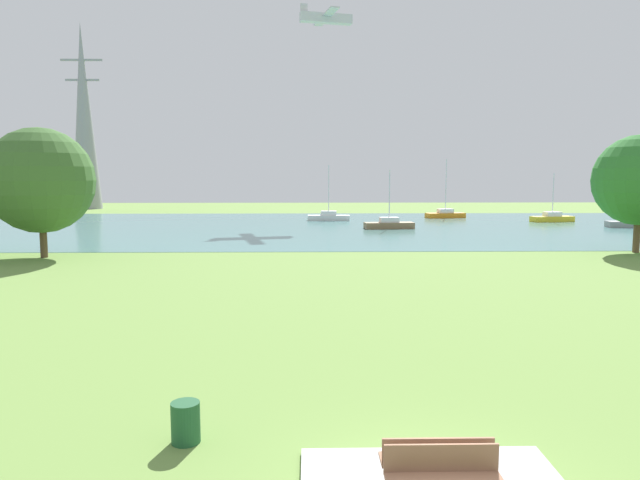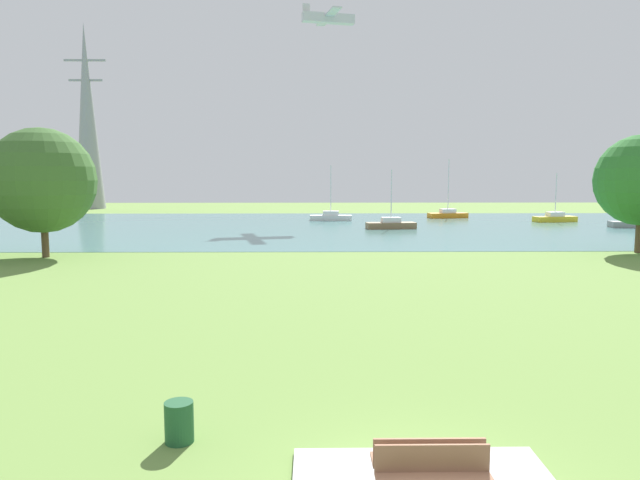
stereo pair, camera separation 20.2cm
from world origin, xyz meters
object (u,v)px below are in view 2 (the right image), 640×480
object	(u,v)px
sailboat_yellow	(555,218)
sailboat_orange	(448,214)
sailboat_white	(331,217)
bench_facing_water	(427,464)
litter_bin	(179,422)
sailboat_gray	(635,223)
tree_east_near	(42,181)
sailboat_brown	(391,224)
electricity_pylon	(87,117)
light_aircraft	(328,18)

from	to	relation	value
sailboat_yellow	sailboat_orange	bearing A→B (deg)	149.98
sailboat_yellow	sailboat_white	world-z (taller)	sailboat_white
bench_facing_water	sailboat_orange	world-z (taller)	sailboat_orange
bench_facing_water	sailboat_yellow	distance (m)	60.64
sailboat_orange	litter_bin	bearing A→B (deg)	-108.00
bench_facing_water	sailboat_yellow	bearing A→B (deg)	65.18
sailboat_yellow	sailboat_gray	xyz separation A→B (m)	(4.94, -7.35, 0.00)
sailboat_yellow	tree_east_near	bearing A→B (deg)	-148.10
litter_bin	sailboat_gray	world-z (taller)	sailboat_gray
sailboat_brown	tree_east_near	size ratio (longest dim) A/B	0.70
sailboat_gray	electricity_pylon	world-z (taller)	electricity_pylon
bench_facing_water	tree_east_near	world-z (taller)	tree_east_near
litter_bin	electricity_pylon	xyz separation A→B (m)	(-32.29, 80.57, 13.88)
litter_bin	bench_facing_water	bearing A→B (deg)	-22.44
litter_bin	sailboat_yellow	distance (m)	61.03
sailboat_brown	sailboat_gray	size ratio (longest dim) A/B	1.00
bench_facing_water	light_aircraft	bearing A→B (deg)	89.87
sailboat_gray	tree_east_near	size ratio (longest dim) A/B	0.70
litter_bin	tree_east_near	size ratio (longest dim) A/B	0.10
bench_facing_water	sailboat_white	xyz separation A→B (m)	(0.34, 57.23, -0.01)
sailboat_orange	sailboat_white	bearing A→B (deg)	-164.75
sailboat_white	light_aircraft	size ratio (longest dim) A/B	0.75
sailboat_white	sailboat_yellow	bearing A→B (deg)	-4.98
litter_bin	light_aircraft	distance (m)	65.74
tree_east_near	light_aircraft	bearing A→B (deg)	61.93
sailboat_brown	sailboat_gray	xyz separation A→B (m)	(24.52, 0.77, -0.00)
bench_facing_water	tree_east_near	bearing A→B (deg)	124.31
sailboat_brown	sailboat_gray	distance (m)	24.53
bench_facing_water	sailboat_gray	xyz separation A→B (m)	(30.40, 47.69, -0.02)
sailboat_orange	light_aircraft	bearing A→B (deg)	173.02
sailboat_gray	sailboat_white	distance (m)	31.54
bench_facing_water	litter_bin	size ratio (longest dim) A/B	2.25
sailboat_orange	tree_east_near	xyz separation A→B (m)	(-33.60, -33.67, 4.38)
sailboat_yellow	sailboat_white	bearing A→B (deg)	175.02
sailboat_yellow	sailboat_white	xyz separation A→B (m)	(-25.12, 2.19, 0.01)
litter_bin	sailboat_orange	world-z (taller)	sailboat_orange
bench_facing_water	sailboat_brown	world-z (taller)	sailboat_brown
sailboat_yellow	sailboat_gray	world-z (taller)	sailboat_gray
bench_facing_water	sailboat_brown	xyz separation A→B (m)	(5.88, 46.92, -0.02)
light_aircraft	sailboat_white	bearing A→B (deg)	-88.05
sailboat_orange	tree_east_near	world-z (taller)	tree_east_near
electricity_pylon	bench_facing_water	bearing A→B (deg)	-65.97
sailboat_white	tree_east_near	world-z (taller)	tree_east_near
litter_bin	tree_east_near	xyz separation A→B (m)	(-14.32, 25.67, 4.45)
sailboat_brown	sailboat_gray	bearing A→B (deg)	1.80
bench_facing_water	sailboat_orange	xyz separation A→B (m)	(14.83, 61.18, -0.00)
sailboat_brown	sailboat_orange	distance (m)	16.84
sailboat_gray	bench_facing_water	bearing A→B (deg)	-122.52
litter_bin	sailboat_orange	size ratio (longest dim) A/B	0.11
tree_east_near	light_aircraft	distance (m)	44.58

